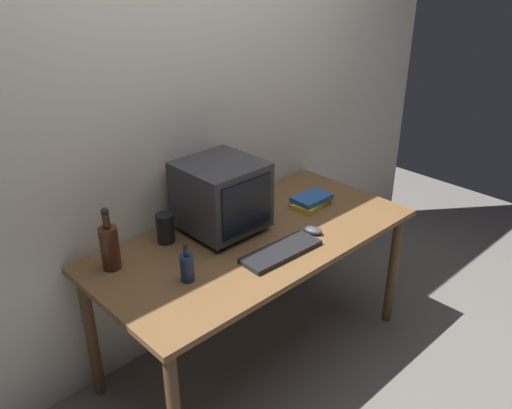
% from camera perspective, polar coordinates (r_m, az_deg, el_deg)
% --- Properties ---
extents(ground_plane, '(6.00, 6.00, 0.00)m').
position_cam_1_polar(ground_plane, '(3.12, 0.00, -15.66)').
color(ground_plane, slate).
extents(back_wall, '(4.00, 0.08, 2.50)m').
position_cam_1_polar(back_wall, '(2.80, -6.68, 8.81)').
color(back_wall, silver).
rests_on(back_wall, ground).
extents(desk, '(1.69, 0.81, 0.76)m').
position_cam_1_polar(desk, '(2.71, 0.00, -5.00)').
color(desk, brown).
rests_on(desk, ground).
extents(crt_monitor, '(0.38, 0.39, 0.37)m').
position_cam_1_polar(crt_monitor, '(2.65, -3.80, 0.95)').
color(crt_monitor, '#333338').
rests_on(crt_monitor, desk).
extents(keyboard, '(0.43, 0.17, 0.02)m').
position_cam_1_polar(keyboard, '(2.52, 2.72, -5.11)').
color(keyboard, black).
rests_on(keyboard, desk).
extents(computer_mouse, '(0.08, 0.11, 0.04)m').
position_cam_1_polar(computer_mouse, '(2.70, 6.18, -2.80)').
color(computer_mouse, '#3F3F47').
rests_on(computer_mouse, desk).
extents(bottle_tall, '(0.09, 0.09, 0.31)m').
position_cam_1_polar(bottle_tall, '(2.45, -15.57, -4.35)').
color(bottle_tall, '#472314').
rests_on(bottle_tall, desk).
extents(bottle_short, '(0.06, 0.06, 0.19)m').
position_cam_1_polar(bottle_short, '(2.32, -7.48, -6.69)').
color(bottle_short, navy).
rests_on(bottle_short, desk).
extents(book_stack, '(0.24, 0.16, 0.06)m').
position_cam_1_polar(book_stack, '(2.98, 6.02, 0.40)').
color(book_stack, gold).
rests_on(book_stack, desk).
extents(metal_canister, '(0.09, 0.09, 0.15)m').
position_cam_1_polar(metal_canister, '(2.63, -9.79, -2.54)').
color(metal_canister, black).
rests_on(metal_canister, desk).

